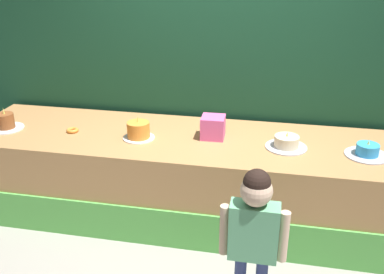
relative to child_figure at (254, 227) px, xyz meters
The scene contains 10 objects.
ground_plane 1.01m from the child_figure, 125.23° to the left, with size 12.00×12.00×0.00m, color gray.
stage_platform 1.23m from the child_figure, 111.19° to the left, with size 4.29×1.02×0.75m.
curtain_backdrop 1.87m from the child_figure, 104.04° to the left, with size 5.02×0.08×2.65m, color #19472D.
child_figure is the anchor object (origin of this frame).
pink_box 1.24m from the child_figure, 110.42° to the left, with size 0.19×0.19×0.19m, color pink.
donut 1.94m from the child_figure, 147.95° to the left, with size 0.10×0.10×0.03m, color orange.
cake_far_left 2.46m from the child_figure, 156.40° to the left, with size 0.30×0.30×0.20m.
cake_left 1.45m from the child_figure, 135.73° to the left, with size 0.27×0.27×0.20m.
cake_center 1.08m from the child_figure, 80.39° to the left, with size 0.33×0.33×0.14m.
cake_right 1.30m from the child_figure, 52.56° to the left, with size 0.33×0.33×0.13m.
Camera 1 is at (0.49, -2.81, 2.20)m, focal length 40.87 mm.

